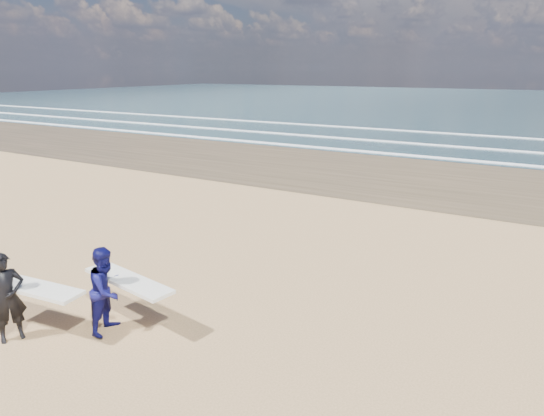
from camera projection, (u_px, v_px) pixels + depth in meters
The scene contains 2 objects.
surfer_near at pixel (11, 296), 8.86m from camera, with size 2.24×1.09×1.71m.
surfer_far at pixel (109, 289), 9.18m from camera, with size 2.25×1.25×1.69m.
Camera 1 is at (8.54, -5.00, 4.88)m, focal length 32.00 mm.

